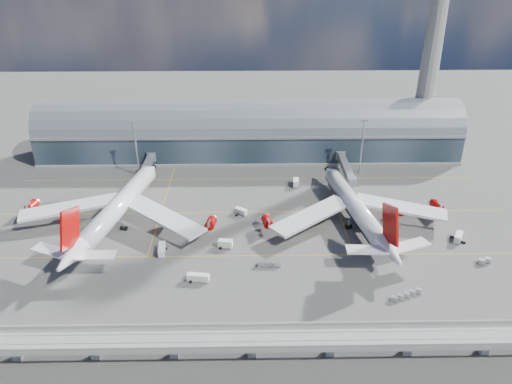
{
  "coord_description": "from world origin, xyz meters",
  "views": [
    {
      "loc": [
        -0.58,
        -150.24,
        96.45
      ],
      "look_at": [
        2.15,
        10.0,
        14.0
      ],
      "focal_mm": 35.0,
      "sensor_mm": 36.0,
      "label": 1
    }
  ],
  "objects_px": {
    "airliner_left": "(115,210)",
    "cargo_train_2": "(485,261)",
    "floodlight_mast_right": "(362,146)",
    "service_truck_1": "(225,244)",
    "service_truck_0": "(162,250)",
    "floodlight_mast_left": "(136,147)",
    "service_truck_2": "(198,277)",
    "cargo_train_1": "(406,295)",
    "control_tower": "(433,45)",
    "service_truck_4": "(296,183)",
    "service_truck_3": "(458,237)",
    "cargo_train_0": "(269,264)",
    "airliner_right": "(357,210)",
    "service_truck_5": "(241,211)"
  },
  "relations": [
    {
      "from": "cargo_train_2",
      "to": "service_truck_4",
      "type": "bearing_deg",
      "value": 62.86
    },
    {
      "from": "airliner_left",
      "to": "service_truck_2",
      "type": "xyz_separation_m",
      "value": [
        33.12,
        -33.6,
        -5.55
      ]
    },
    {
      "from": "service_truck_1",
      "to": "service_truck_2",
      "type": "distance_m",
      "value": 20.41
    },
    {
      "from": "floodlight_mast_right",
      "to": "service_truck_2",
      "type": "xyz_separation_m",
      "value": [
        -66.56,
        -78.51,
        -12.32
      ]
    },
    {
      "from": "airliner_right",
      "to": "service_truck_3",
      "type": "height_order",
      "value": "airliner_right"
    },
    {
      "from": "control_tower",
      "to": "service_truck_1",
      "type": "relative_size",
      "value": 19.62
    },
    {
      "from": "floodlight_mast_right",
      "to": "service_truck_0",
      "type": "relative_size",
      "value": 3.74
    },
    {
      "from": "service_truck_1",
      "to": "airliner_right",
      "type": "bearing_deg",
      "value": -62.87
    },
    {
      "from": "service_truck_3",
      "to": "service_truck_4",
      "type": "bearing_deg",
      "value": 170.96
    },
    {
      "from": "floodlight_mast_left",
      "to": "service_truck_1",
      "type": "relative_size",
      "value": 4.9
    },
    {
      "from": "control_tower",
      "to": "service_truck_3",
      "type": "height_order",
      "value": "control_tower"
    },
    {
      "from": "service_truck_0",
      "to": "service_truck_5",
      "type": "bearing_deg",
      "value": 39.92
    },
    {
      "from": "service_truck_4",
      "to": "service_truck_2",
      "type": "bearing_deg",
      "value": -115.21
    },
    {
      "from": "cargo_train_2",
      "to": "cargo_train_0",
      "type": "bearing_deg",
      "value": 108.69
    },
    {
      "from": "floodlight_mast_left",
      "to": "service_truck_4",
      "type": "relative_size",
      "value": 4.9
    },
    {
      "from": "control_tower",
      "to": "airliner_left",
      "type": "bearing_deg",
      "value": -151.57
    },
    {
      "from": "service_truck_4",
      "to": "cargo_train_1",
      "type": "height_order",
      "value": "service_truck_4"
    },
    {
      "from": "airliner_left",
      "to": "cargo_train_2",
      "type": "height_order",
      "value": "airliner_left"
    },
    {
      "from": "service_truck_5",
      "to": "airliner_right",
      "type": "bearing_deg",
      "value": -64.36
    },
    {
      "from": "floodlight_mast_right",
      "to": "service_truck_2",
      "type": "height_order",
      "value": "floodlight_mast_right"
    },
    {
      "from": "service_truck_2",
      "to": "service_truck_5",
      "type": "height_order",
      "value": "service_truck_2"
    },
    {
      "from": "cargo_train_1",
      "to": "service_truck_4",
      "type": "bearing_deg",
      "value": 42.34
    },
    {
      "from": "service_truck_0",
      "to": "cargo_train_1",
      "type": "distance_m",
      "value": 80.56
    },
    {
      "from": "service_truck_4",
      "to": "service_truck_5",
      "type": "relative_size",
      "value": 0.99
    },
    {
      "from": "service_truck_1",
      "to": "cargo_train_2",
      "type": "bearing_deg",
      "value": -87.24
    },
    {
      "from": "control_tower",
      "to": "floodlight_mast_left",
      "type": "xyz_separation_m",
      "value": [
        -135.0,
        -28.0,
        -38.0
      ]
    },
    {
      "from": "airliner_right",
      "to": "service_truck_3",
      "type": "bearing_deg",
      "value": -28.91
    },
    {
      "from": "service_truck_1",
      "to": "cargo_train_0",
      "type": "bearing_deg",
      "value": -117.4
    },
    {
      "from": "service_truck_1",
      "to": "service_truck_4",
      "type": "bearing_deg",
      "value": -21.17
    },
    {
      "from": "cargo_train_0",
      "to": "cargo_train_2",
      "type": "xyz_separation_m",
      "value": [
        71.29,
        0.4,
        -0.04
      ]
    },
    {
      "from": "airliner_right",
      "to": "cargo_train_1",
      "type": "distance_m",
      "value": 43.55
    },
    {
      "from": "floodlight_mast_right",
      "to": "service_truck_1",
      "type": "distance_m",
      "value": 84.6
    },
    {
      "from": "control_tower",
      "to": "airliner_left",
      "type": "xyz_separation_m",
      "value": [
        -134.68,
        -72.91,
        -44.77
      ]
    },
    {
      "from": "service_truck_0",
      "to": "floodlight_mast_left",
      "type": "bearing_deg",
      "value": 102.76
    },
    {
      "from": "cargo_train_0",
      "to": "control_tower",
      "type": "bearing_deg",
      "value": -40.52
    },
    {
      "from": "airliner_right",
      "to": "cargo_train_2",
      "type": "bearing_deg",
      "value": -43.69
    },
    {
      "from": "airliner_left",
      "to": "floodlight_mast_left",
      "type": "bearing_deg",
      "value": 102.06
    },
    {
      "from": "control_tower",
      "to": "airliner_left",
      "type": "distance_m",
      "value": 159.56
    },
    {
      "from": "service_truck_5",
      "to": "cargo_train_0",
      "type": "height_order",
      "value": "service_truck_5"
    },
    {
      "from": "floodlight_mast_left",
      "to": "airliner_right",
      "type": "distance_m",
      "value": 100.33
    },
    {
      "from": "service_truck_2",
      "to": "cargo_train_1",
      "type": "height_order",
      "value": "service_truck_2"
    },
    {
      "from": "service_truck_1",
      "to": "service_truck_5",
      "type": "distance_m",
      "value": 23.62
    },
    {
      "from": "airliner_right",
      "to": "service_truck_5",
      "type": "xyz_separation_m",
      "value": [
        -43.09,
        8.18,
        -4.8
      ]
    },
    {
      "from": "control_tower",
      "to": "service_truck_5",
      "type": "distance_m",
      "value": 120.68
    },
    {
      "from": "airliner_left",
      "to": "cargo_train_1",
      "type": "relative_size",
      "value": 7.26
    },
    {
      "from": "control_tower",
      "to": "floodlight_mast_left",
      "type": "height_order",
      "value": "control_tower"
    },
    {
      "from": "service_truck_0",
      "to": "service_truck_3",
      "type": "relative_size",
      "value": 1.13
    },
    {
      "from": "service_truck_1",
      "to": "service_truck_2",
      "type": "bearing_deg",
      "value": 167.43
    },
    {
      "from": "airliner_right",
      "to": "service_truck_1",
      "type": "bearing_deg",
      "value": -172.29
    },
    {
      "from": "airliner_left",
      "to": "cargo_train_0",
      "type": "bearing_deg",
      "value": -13.39
    }
  ]
}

